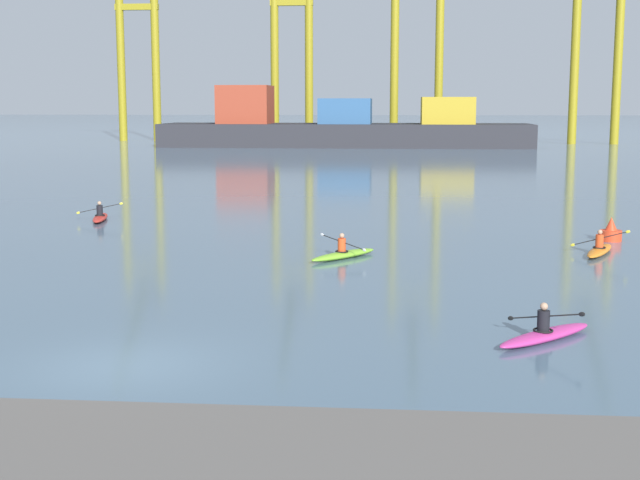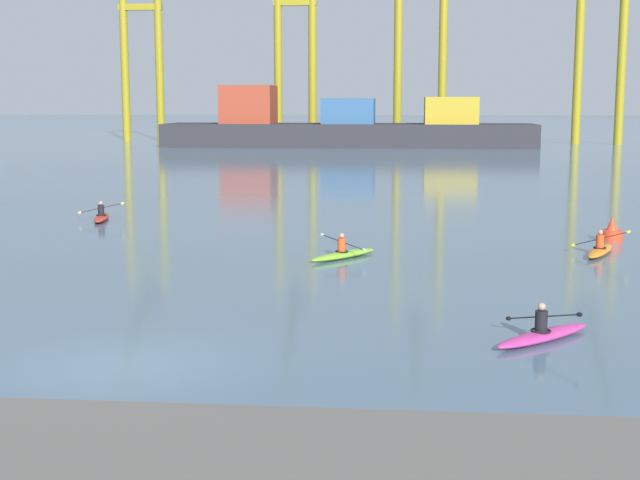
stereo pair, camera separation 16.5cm
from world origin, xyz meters
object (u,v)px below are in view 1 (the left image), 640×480
(container_barge, at_px, (342,128))
(channel_buoy, at_px, (611,232))
(gantry_crane_east_mid, at_px, (418,15))
(gantry_crane_east, at_px, (600,20))
(kayak_magenta, at_px, (545,334))
(gantry_crane_west, at_px, (136,29))
(kayak_orange, at_px, (600,250))
(kayak_red, at_px, (100,217))
(gantry_crane_west_mid, at_px, (291,28))
(kayak_lime, at_px, (343,254))

(container_barge, bearing_deg, channel_buoy, -78.48)
(gantry_crane_east_mid, bearing_deg, container_barge, -125.39)
(gantry_crane_east, height_order, kayak_magenta, gantry_crane_east)
(container_barge, height_order, gantry_crane_west, gantry_crane_west)
(kayak_orange, bearing_deg, kayak_red, 160.26)
(container_barge, distance_m, gantry_crane_west_mid, 22.06)
(container_barge, height_order, kayak_orange, container_barge)
(container_barge, distance_m, channel_buoy, 81.46)
(kayak_lime, bearing_deg, kayak_magenta, -63.41)
(kayak_lime, height_order, kayak_red, same)
(kayak_lime, height_order, kayak_orange, kayak_orange)
(channel_buoy, distance_m, kayak_lime, 12.02)
(gantry_crane_west, distance_m, kayak_magenta, 119.58)
(gantry_crane_west_mid, distance_m, gantry_crane_east_mid, 18.36)
(channel_buoy, xyz_separation_m, kayak_red, (-23.35, 4.53, -0.19))
(gantry_crane_west, bearing_deg, gantry_crane_west_mid, 0.96)
(gantry_crane_west, xyz_separation_m, gantry_crane_west_mid, (23.00, 0.39, 0.02))
(channel_buoy, relative_size, kayak_orange, 0.30)
(gantry_crane_east, height_order, kayak_red, gantry_crane_east)
(gantry_crane_west, bearing_deg, kayak_orange, -64.58)
(channel_buoy, xyz_separation_m, kayak_orange, (-1.19, -3.42, -0.19))
(gantry_crane_east_mid, xyz_separation_m, kayak_orange, (5.19, -97.13, -17.80))
(channel_buoy, bearing_deg, gantry_crane_west_mid, 104.58)
(kayak_red, bearing_deg, gantry_crane_east, 63.86)
(gantry_crane_west_mid, relative_size, gantry_crane_east, 0.97)
(kayak_lime, bearing_deg, gantry_crane_west_mid, 97.87)
(gantry_crane_west_mid, relative_size, kayak_red, 9.47)
(kayak_magenta, bearing_deg, gantry_crane_east_mid, 90.58)
(gantry_crane_east_mid, height_order, gantry_crane_east, gantry_crane_east_mid)
(channel_buoy, height_order, kayak_red, channel_buoy)
(kayak_magenta, bearing_deg, gantry_crane_east, 77.53)
(gantry_crane_east_mid, relative_size, kayak_red, 10.26)
(gantry_crane_east, xyz_separation_m, kayak_red, (-41.32, -84.18, -16.49))
(channel_buoy, relative_size, kayak_lime, 0.33)
(gantry_crane_east_mid, height_order, kayak_orange, gantry_crane_east_mid)
(gantry_crane_east_mid, height_order, kayak_magenta, gantry_crane_east_mid)
(container_barge, bearing_deg, kayak_lime, -86.35)
(channel_buoy, height_order, kayak_magenta, channel_buoy)
(container_barge, bearing_deg, gantry_crane_west, 155.15)
(gantry_crane_west, height_order, channel_buoy, gantry_crane_west)
(kayak_magenta, relative_size, kayak_orange, 0.84)
(gantry_crane_west, relative_size, kayak_orange, 10.08)
(gantry_crane_west_mid, relative_size, kayak_magenta, 11.51)
(gantry_crane_east, height_order, channel_buoy, gantry_crane_east)
(gantry_crane_west, height_order, gantry_crane_west_mid, gantry_crane_west)
(kayak_magenta, bearing_deg, kayak_red, 130.94)
(gantry_crane_east_mid, distance_m, kayak_red, 92.51)
(container_barge, distance_m, kayak_red, 75.63)
(gantry_crane_east_mid, bearing_deg, kayak_orange, -86.94)
(gantry_crane_west_mid, relative_size, gantry_crane_east_mid, 0.92)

